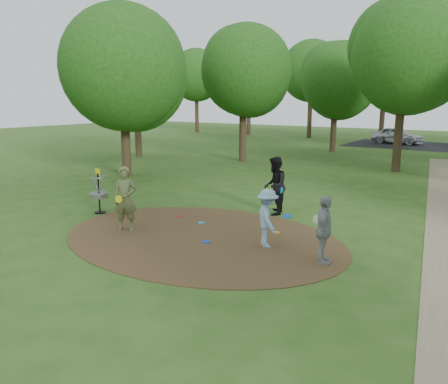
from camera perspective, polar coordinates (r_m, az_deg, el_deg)
The scene contains 14 objects.
ground at distance 12.39m, azimuth -3.06°, elevation -5.95°, with size 100.00×100.00×0.00m, color #2D5119.
dirt_clearing at distance 12.39m, azimuth -3.06°, elevation -5.91°, with size 8.40×8.40×0.02m, color #47301C.
parking_lot at distance 39.98m, azimuth 26.04°, elevation 5.35°, with size 14.00×8.00×0.01m, color black.
player_observer_with_disc at distance 13.11m, azimuth -12.76°, elevation -0.89°, with size 0.83×0.73×1.92m.
player_throwing_with_disc at distance 11.47m, azimuth 5.68°, elevation -3.43°, with size 1.24×1.13×1.55m.
player_walking_with_disc at distance 14.72m, azimuth 6.63°, elevation 0.82°, with size 1.02×1.15×1.96m.
player_waiting_with_disc at distance 10.49m, azimuth 12.92°, elevation -4.89°, with size 0.58×1.02×1.65m.
disc_ground_cyan at distance 13.72m, azimuth -2.97°, elevation -4.03°, with size 0.22×0.22×0.02m, color #1AA9D4.
disc_ground_blue at distance 11.94m, azimuth -2.37°, elevation -6.50°, with size 0.22×0.22×0.02m, color #0D39EC.
disc_ground_red at distance 14.50m, azimuth -5.81°, elevation -3.19°, with size 0.22×0.22×0.02m, color red.
car_left at distance 40.93m, azimuth 21.72°, elevation 6.87°, with size 1.71×4.26×1.45m, color #B5B6BD.
disc_ground_orange at distance 12.84m, azimuth 6.83°, elevation -5.24°, with size 0.22×0.22×0.02m, color orange.
disc_golf_basket at distance 15.39m, azimuth -16.06°, elevation 0.51°, with size 0.63×0.63×1.54m.
tree_ring at distance 19.54m, azimuth 17.21°, elevation 15.58°, with size 37.74×45.76×8.88m.
Camera 1 is at (7.01, -9.48, 3.83)m, focal length 35.00 mm.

